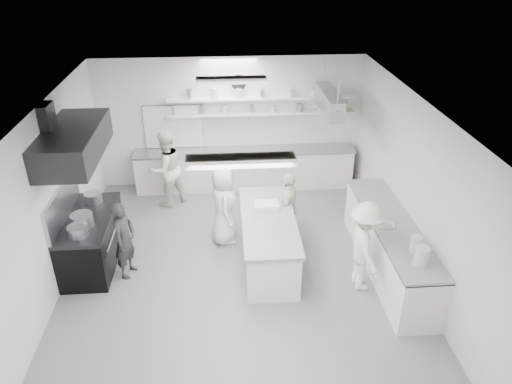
{
  "coord_description": "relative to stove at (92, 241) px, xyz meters",
  "views": [
    {
      "loc": [
        -0.22,
        -6.99,
        5.29
      ],
      "look_at": [
        0.36,
        0.6,
        1.23
      ],
      "focal_mm": 33.81,
      "sensor_mm": 36.0,
      "label": 1
    }
  ],
  "objects": [
    {
      "name": "wall_back",
      "position": [
        2.6,
        3.1,
        1.05
      ],
      "size": [
        6.0,
        0.04,
        3.0
      ],
      "primitive_type": "cube",
      "color": "white",
      "rests_on": "floor"
    },
    {
      "name": "pot_rack",
      "position": [
        4.6,
        2.0,
        1.85
      ],
      "size": [
        0.3,
        1.6,
        0.4
      ],
      "primitive_type": "cube",
      "color": "#9DA3AB",
      "rests_on": "ceiling"
    },
    {
      "name": "cook_right",
      "position": [
        4.66,
        -1.03,
        0.35
      ],
      "size": [
        0.64,
        1.06,
        1.6
      ],
      "primitive_type": "imported",
      "rotation": [
        0.0,
        0.0,
        1.62
      ],
      "color": "white",
      "rests_on": "floor"
    },
    {
      "name": "shelf_lower",
      "position": [
        3.3,
        2.97,
        1.3
      ],
      "size": [
        4.2,
        0.26,
        0.04
      ],
      "primitive_type": "cube",
      "color": "white",
      "rests_on": "wall_back"
    },
    {
      "name": "back_counter",
      "position": [
        2.9,
        2.8,
        0.01
      ],
      "size": [
        5.0,
        0.6,
        0.92
      ],
      "primitive_type": "cube",
      "color": "white",
      "rests_on": "floor"
    },
    {
      "name": "light_fixture_front",
      "position": [
        2.6,
        -2.2,
        2.49
      ],
      "size": [
        1.3,
        0.25,
        0.1
      ],
      "primitive_type": "cube",
      "color": "white",
      "rests_on": "ceiling"
    },
    {
      "name": "cook_island_left",
      "position": [
        2.37,
        0.55,
        0.34
      ],
      "size": [
        0.57,
        0.82,
        1.58
      ],
      "primitive_type": "imported",
      "rotation": [
        0.0,
        0.0,
        1.66
      ],
      "color": "white",
      "rests_on": "floor"
    },
    {
      "name": "wall_right",
      "position": [
        5.6,
        -0.4,
        1.05
      ],
      "size": [
        0.04,
        7.0,
        3.0
      ],
      "primitive_type": "cube",
      "color": "white",
      "rests_on": "floor"
    },
    {
      "name": "wall_front",
      "position": [
        2.6,
        -3.9,
        1.05
      ],
      "size": [
        6.0,
        0.04,
        3.0
      ],
      "primitive_type": "cube",
      "color": "white",
      "rests_on": "floor"
    },
    {
      "name": "wall_left",
      "position": [
        -0.4,
        -0.4,
        1.05
      ],
      "size": [
        0.04,
        7.0,
        3.0
      ],
      "primitive_type": "cube",
      "color": "white",
      "rests_on": "floor"
    },
    {
      "name": "bowl_right",
      "position": [
        5.11,
        -0.7,
        0.52
      ],
      "size": [
        0.27,
        0.27,
        0.06
      ],
      "primitive_type": "imported",
      "rotation": [
        0.0,
        0.0,
        -0.16
      ],
      "color": "white",
      "rests_on": "right_counter"
    },
    {
      "name": "floor",
      "position": [
        2.6,
        -0.4,
        -0.46
      ],
      "size": [
        6.0,
        7.0,
        0.02
      ],
      "primitive_type": "cube",
      "color": "gray",
      "rests_on": "ground"
    },
    {
      "name": "exhaust_hood",
      "position": [
        0.0,
        -0.0,
        1.9
      ],
      "size": [
        0.85,
        2.0,
        0.5
      ],
      "primitive_type": "cube",
      "color": "black",
      "rests_on": "wall_left"
    },
    {
      "name": "shelf_upper",
      "position": [
        3.3,
        2.97,
        1.65
      ],
      "size": [
        4.2,
        0.26,
        0.04
      ],
      "primitive_type": "cube",
      "color": "white",
      "rests_on": "wall_back"
    },
    {
      "name": "cook_back",
      "position": [
        1.17,
        2.11,
        0.4
      ],
      "size": [
        1.05,
        1.02,
        1.7
      ],
      "primitive_type": "imported",
      "rotation": [
        0.0,
        0.0,
        -2.48
      ],
      "color": "white",
      "rests_on": "floor"
    },
    {
      "name": "wall_clock",
      "position": [
        2.8,
        3.06,
        2.0
      ],
      "size": [
        0.32,
        0.05,
        0.32
      ],
      "primitive_type": "cylinder",
      "rotation": [
        1.57,
        0.0,
        0.0
      ],
      "color": "white",
      "rests_on": "wall_back"
    },
    {
      "name": "pass_through_window",
      "position": [
        1.3,
        3.08,
        1.0
      ],
      "size": [
        1.3,
        0.04,
        1.0
      ],
      "primitive_type": "cube",
      "color": "black",
      "rests_on": "wall_back"
    },
    {
      "name": "cook_island_right",
      "position": [
        3.61,
        0.5,
        0.26
      ],
      "size": [
        0.66,
        0.9,
        1.42
      ],
      "primitive_type": "imported",
      "rotation": [
        0.0,
        0.0,
        -1.99
      ],
      "color": "white",
      "rests_on": "floor"
    },
    {
      "name": "ceiling",
      "position": [
        2.6,
        -0.4,
        2.56
      ],
      "size": [
        6.0,
        7.0,
        0.02
      ],
      "primitive_type": "cube",
      "color": "white",
      "rests_on": "wall_back"
    },
    {
      "name": "bowl_island_a",
      "position": [
        2.99,
        -0.05,
        0.43
      ],
      "size": [
        0.24,
        0.24,
        0.06
      ],
      "primitive_type": "imported",
      "rotation": [
        0.0,
        0.0,
        -0.05
      ],
      "color": "#9DA3AB",
      "rests_on": "prep_island"
    },
    {
      "name": "bowl_island_b",
      "position": [
        3.16,
        -0.29,
        0.43
      ],
      "size": [
        0.22,
        0.22,
        0.05
      ],
      "primitive_type": "imported",
      "rotation": [
        0.0,
        0.0,
        0.36
      ],
      "color": "white",
      "rests_on": "prep_island"
    },
    {
      "name": "right_counter",
      "position": [
        5.25,
        -0.6,
        0.02
      ],
      "size": [
        0.74,
        3.3,
        0.94
      ],
      "primitive_type": "cube",
      "color": "white",
      "rests_on": "floor"
    },
    {
      "name": "cook_stove",
      "position": [
        0.67,
        -0.38,
        0.26
      ],
      "size": [
        0.48,
        0.6,
        1.42
      ],
      "primitive_type": "imported",
      "rotation": [
        0.0,
        0.0,
        1.27
      ],
      "color": "#2A2B2D",
      "rests_on": "floor"
    },
    {
      "name": "stove",
      "position": [
        0.0,
        0.0,
        0.0
      ],
      "size": [
        0.8,
        1.8,
        0.9
      ],
      "primitive_type": "cube",
      "color": "black",
      "rests_on": "floor"
    },
    {
      "name": "light_fixture_rear",
      "position": [
        2.6,
        1.4,
        2.49
      ],
      "size": [
        1.3,
        0.25,
        0.1
      ],
      "primitive_type": "cube",
      "color": "white",
      "rests_on": "ceiling"
    },
    {
      "name": "prep_island",
      "position": [
        3.15,
        -0.2,
        -0.02
      ],
      "size": [
        0.89,
        2.33,
        0.86
      ],
      "primitive_type": "cube",
      "rotation": [
        0.0,
        0.0,
        -0.01
      ],
      "color": "white",
      "rests_on": "floor"
    },
    {
      "name": "stove_pot",
      "position": [
        0.0,
        -0.29,
        0.59
      ],
      "size": [
        0.37,
        0.37,
        0.27
      ],
      "primitive_type": "cylinder",
      "color": "#9DA3AB",
      "rests_on": "stove"
    }
  ]
}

